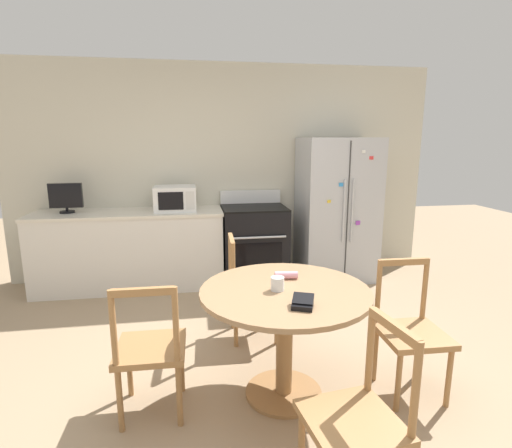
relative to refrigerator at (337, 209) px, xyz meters
name	(u,v)px	position (x,y,z in m)	size (l,w,h in m)	color
ground_plane	(263,397)	(-1.33, -2.24, -0.86)	(14.00, 14.00, 0.00)	#9E8466
back_wall	(225,172)	(-1.33, 0.41, 0.44)	(5.20, 0.10, 2.60)	beige
kitchen_counter	(131,249)	(-2.47, 0.05, -0.41)	(2.13, 0.64, 0.90)	silver
refrigerator	(337,209)	(0.00, 0.00, 0.00)	(0.89, 0.72, 1.73)	#B2B5BA
oven_range	(254,243)	(-1.02, 0.03, -0.39)	(0.75, 0.68, 1.08)	black
microwave	(175,198)	(-1.94, 0.04, 0.18)	(0.47, 0.39, 0.28)	white
countertop_tv	(66,197)	(-3.13, 0.08, 0.21)	(0.35, 0.16, 0.33)	black
dining_table	(285,313)	(-1.18, -2.23, -0.27)	(1.11, 1.11, 0.76)	#997551
dining_chair_near	(358,420)	(-1.03, -3.07, -0.43)	(0.47, 0.47, 0.90)	#9E7042
dining_chair_far	(250,289)	(-1.28, -1.37, -0.43)	(0.43, 0.43, 0.90)	#9E7042
dining_chair_left	(150,350)	(-2.04, -2.27, -0.43)	(0.43, 0.43, 0.90)	#9E7042
dining_chair_right	(411,332)	(-0.33, -2.32, -0.43)	(0.43, 0.43, 0.90)	#9E7042
candle_glass	(278,285)	(-1.23, -2.24, -0.06)	(0.09, 0.09, 0.09)	silver
folded_napkin	(286,275)	(-1.13, -2.04, -0.08)	(0.16, 0.07, 0.05)	pink
wallet	(303,303)	(-1.15, -2.52, -0.07)	(0.16, 0.16, 0.07)	black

